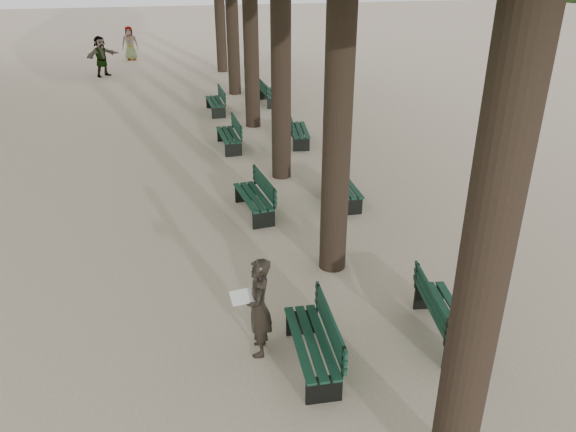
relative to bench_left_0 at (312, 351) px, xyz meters
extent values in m
plane|color=#BBA68D|center=(-0.37, -0.23, -0.27)|extent=(120.00, 120.00, 0.00)
cylinder|color=#33261C|center=(1.13, -2.23, 3.48)|extent=(0.52, 0.52, 7.50)
cylinder|color=#33261C|center=(1.13, 2.77, 3.48)|extent=(0.52, 0.52, 7.50)
cylinder|color=#33261C|center=(1.13, 7.77, 3.48)|extent=(0.52, 0.52, 7.50)
cylinder|color=#33261C|center=(1.13, 12.77, 3.48)|extent=(0.52, 0.52, 7.50)
cylinder|color=#33261C|center=(1.13, 17.77, 3.48)|extent=(0.52, 0.52, 7.50)
cube|color=black|center=(-0.02, 0.00, -0.05)|extent=(0.59, 1.82, 0.45)
cube|color=black|center=(-0.02, 0.00, 0.18)|extent=(0.61, 1.82, 0.04)
cube|color=black|center=(0.26, -0.01, 0.45)|extent=(0.11, 1.80, 0.40)
cube|color=black|center=(-0.02, 5.50, -0.05)|extent=(0.74, 1.85, 0.45)
cube|color=black|center=(-0.02, 5.50, 0.18)|extent=(0.76, 1.85, 0.04)
cube|color=black|center=(0.26, 5.54, 0.45)|extent=(0.26, 1.79, 0.40)
cube|color=black|center=(-0.02, 10.46, -0.05)|extent=(0.60, 1.82, 0.45)
cube|color=black|center=(-0.02, 10.46, 0.18)|extent=(0.62, 1.82, 0.04)
cube|color=black|center=(0.26, 10.47, 0.45)|extent=(0.12, 1.80, 0.40)
cube|color=black|center=(-0.02, 14.77, -0.05)|extent=(0.60, 1.82, 0.45)
cube|color=black|center=(-0.02, 14.77, 0.18)|extent=(0.62, 1.82, 0.04)
cube|color=black|center=(0.26, 14.78, 0.45)|extent=(0.12, 1.80, 0.40)
cube|color=black|center=(2.28, 0.24, -0.05)|extent=(0.77, 1.85, 0.45)
cube|color=black|center=(2.28, 0.24, 0.18)|extent=(0.79, 1.86, 0.04)
cube|color=black|center=(2.01, 0.28, 0.45)|extent=(0.29, 1.79, 0.40)
cube|color=black|center=(2.28, 5.75, -0.05)|extent=(0.55, 1.81, 0.45)
cube|color=black|center=(2.28, 5.75, 0.18)|extent=(0.57, 1.81, 0.04)
cube|color=black|center=(2.00, 5.75, 0.45)|extent=(0.07, 1.80, 0.40)
cube|color=black|center=(2.28, 10.48, -0.05)|extent=(0.74, 1.85, 0.45)
cube|color=black|center=(2.28, 10.48, 0.18)|extent=(0.76, 1.85, 0.04)
cube|color=black|center=(2.01, 10.52, 0.45)|extent=(0.27, 1.79, 0.40)
cube|color=black|center=(2.28, 15.70, -0.05)|extent=(0.59, 1.82, 0.45)
cube|color=black|center=(2.28, 15.70, 0.18)|extent=(0.61, 1.82, 0.04)
cube|color=black|center=(2.00, 15.69, 0.45)|extent=(0.11, 1.80, 0.40)
imported|color=black|center=(-0.71, 0.49, 0.55)|extent=(0.44, 0.71, 1.64)
cube|color=white|center=(-0.96, 0.49, 0.78)|extent=(0.37, 0.29, 0.12)
imported|color=#262628|center=(4.57, 24.95, 0.61)|extent=(0.67, 1.09, 1.76)
imported|color=#262628|center=(-3.55, 27.12, 0.64)|extent=(0.90, 0.39, 1.82)
imported|color=#262628|center=(-4.74, 22.80, 0.69)|extent=(1.61, 1.44, 1.92)
camera|label=1|loc=(-1.77, -6.49, 5.47)|focal=35.00mm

